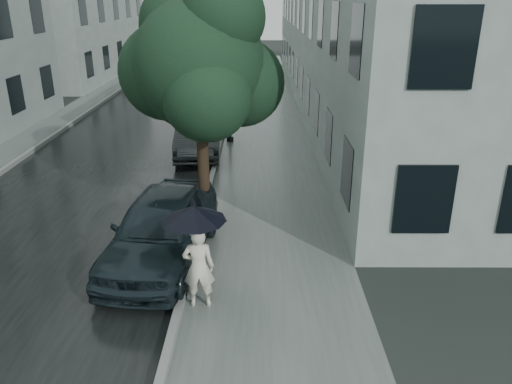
{
  "coord_description": "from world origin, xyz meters",
  "views": [
    {
      "loc": [
        -0.11,
        -7.97,
        5.5
      ],
      "look_at": [
        -0.15,
        2.65,
        1.3
      ],
      "focal_mm": 35.0,
      "sensor_mm": 36.0,
      "label": 1
    }
  ],
  "objects_px": {
    "street_tree": "(200,62)",
    "car_near": "(162,228)",
    "pedestrian": "(199,267)",
    "car_far": "(198,133)",
    "lamp_post": "(225,64)"
  },
  "relations": [
    {
      "from": "pedestrian",
      "to": "lamp_post",
      "type": "distance_m",
      "value": 11.56
    },
    {
      "from": "pedestrian",
      "to": "car_far",
      "type": "distance_m",
      "value": 9.94
    },
    {
      "from": "pedestrian",
      "to": "car_far",
      "type": "bearing_deg",
      "value": -86.71
    },
    {
      "from": "lamp_post",
      "to": "car_far",
      "type": "relative_size",
      "value": 1.2
    },
    {
      "from": "street_tree",
      "to": "car_near",
      "type": "xyz_separation_m",
      "value": [
        -0.75,
        -1.97,
        -3.28
      ]
    },
    {
      "from": "lamp_post",
      "to": "pedestrian",
      "type": "bearing_deg",
      "value": -108.18
    },
    {
      "from": "car_far",
      "to": "lamp_post",
      "type": "bearing_deg",
      "value": 52.76
    },
    {
      "from": "car_far",
      "to": "pedestrian",
      "type": "bearing_deg",
      "value": -87.77
    },
    {
      "from": "street_tree",
      "to": "car_far",
      "type": "relative_size",
      "value": 1.35
    },
    {
      "from": "street_tree",
      "to": "car_near",
      "type": "distance_m",
      "value": 3.9
    },
    {
      "from": "pedestrian",
      "to": "car_near",
      "type": "height_order",
      "value": "pedestrian"
    },
    {
      "from": "lamp_post",
      "to": "car_near",
      "type": "height_order",
      "value": "lamp_post"
    },
    {
      "from": "lamp_post",
      "to": "car_near",
      "type": "bearing_deg",
      "value": -114.01
    },
    {
      "from": "pedestrian",
      "to": "street_tree",
      "type": "xyz_separation_m",
      "value": [
        -0.25,
        3.72,
        3.25
      ]
    },
    {
      "from": "pedestrian",
      "to": "lamp_post",
      "type": "relative_size",
      "value": 0.3
    }
  ]
}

